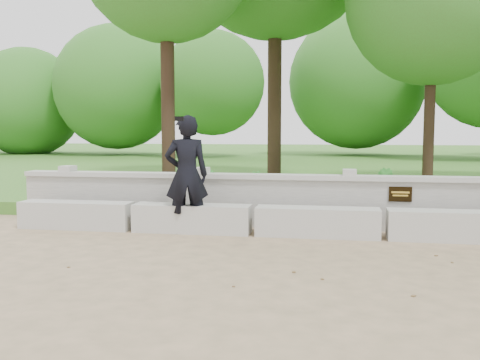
{
  "coord_description": "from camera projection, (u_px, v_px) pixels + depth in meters",
  "views": [
    {
      "loc": [
        -0.78,
        -6.36,
        1.65
      ],
      "look_at": [
        -2.22,
        1.95,
        0.85
      ],
      "focal_mm": 40.0,
      "sensor_mm": 36.0,
      "label": 1
    }
  ],
  "objects": [
    {
      "name": "concrete_bench",
      "position": [
        384.0,
        224.0,
        8.1
      ],
      "size": [
        11.9,
        0.45,
        0.45
      ],
      "color": "beige",
      "rests_on": "ground"
    },
    {
      "name": "lawn",
      "position": [
        353.0,
        171.0,
        19.98
      ],
      "size": [
        40.0,
        22.0,
        0.25
      ],
      "primitive_type": "cube",
      "color": "#295C21",
      "rests_on": "ground"
    },
    {
      "name": "shrub_d",
      "position": [
        254.0,
        185.0,
        10.74
      ],
      "size": [
        0.44,
        0.43,
        0.58
      ],
      "primitive_type": "imported",
      "rotation": [
        0.0,
        0.0,
        5.58
      ],
      "color": "#2E7D2A",
      "rests_on": "lawn"
    },
    {
      "name": "man_main",
      "position": [
        187.0,
        175.0,
        8.45
      ],
      "size": [
        0.79,
        0.73,
        1.88
      ],
      "color": "black",
      "rests_on": "ground"
    },
    {
      "name": "parapet_wall",
      "position": [
        380.0,
        202.0,
        8.76
      ],
      "size": [
        12.5,
        0.35,
        0.9
      ],
      "color": "#B7B4AC",
      "rests_on": "ground"
    },
    {
      "name": "shrub_a",
      "position": [
        209.0,
        182.0,
        10.82
      ],
      "size": [
        0.4,
        0.43,
        0.67
      ],
      "primitive_type": "imported",
      "rotation": [
        0.0,
        0.0,
        0.96
      ],
      "color": "#2E7D2A",
      "rests_on": "lawn"
    },
    {
      "name": "shrub_b",
      "position": [
        384.0,
        186.0,
        10.1
      ],
      "size": [
        0.45,
        0.48,
        0.68
      ],
      "primitive_type": "imported",
      "rotation": [
        0.0,
        0.0,
        2.12
      ],
      "color": "#2E7D2A",
      "rests_on": "lawn"
    },
    {
      "name": "ground",
      "position": [
        398.0,
        271.0,
        6.26
      ],
      "size": [
        80.0,
        80.0,
        0.0
      ],
      "primitive_type": "plane",
      "color": "tan",
      "rests_on": "ground"
    }
  ]
}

